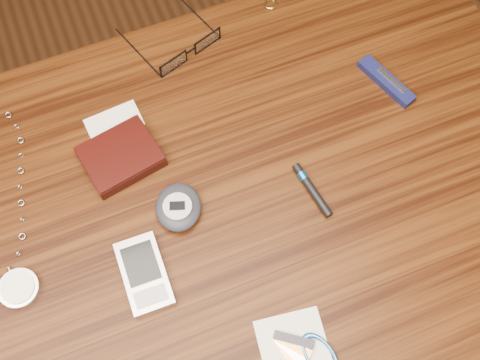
{
  "coord_description": "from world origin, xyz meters",
  "views": [
    {
      "loc": [
        -0.09,
        -0.27,
        1.5
      ],
      "look_at": [
        0.04,
        0.05,
        0.76
      ],
      "focal_mm": 45.0,
      "sensor_mm": 36.0,
      "label": 1
    }
  ],
  "objects": [
    {
      "name": "ground",
      "position": [
        0.0,
        0.0,
        0.0
      ],
      "size": [
        3.8,
        3.8,
        0.0
      ],
      "primitive_type": "plane",
      "color": "#472814",
      "rests_on": "ground"
    },
    {
      "name": "desk",
      "position": [
        0.0,
        0.0,
        0.65
      ],
      "size": [
        1.0,
        0.7,
        0.75
      ],
      "color": "#331908",
      "rests_on": "ground"
    },
    {
      "name": "wallet_and_card",
      "position": [
        -0.1,
        0.14,
        0.76
      ],
      "size": [
        0.11,
        0.14,
        0.02
      ],
      "color": "black",
      "rests_on": "desk"
    },
    {
      "name": "eyeglasses",
      "position": [
        0.04,
        0.28,
        0.76
      ],
      "size": [
        0.15,
        0.15,
        0.03
      ],
      "color": "black",
      "rests_on": "desk"
    },
    {
      "name": "gold_ring",
      "position": [
        0.2,
        0.32,
        0.75
      ],
      "size": [
        0.03,
        0.03,
        0.0
      ],
      "primitive_type": "torus",
      "rotation": [
        0.0,
        0.0,
        -0.17
      ],
      "color": "#DBC566",
      "rests_on": "desk"
    },
    {
      "name": "pocket_watch",
      "position": [
        -0.28,
        0.03,
        0.76
      ],
      "size": [
        0.11,
        0.39,
        0.02
      ],
      "color": "silver",
      "rests_on": "desk"
    },
    {
      "name": "pda_phone",
      "position": [
        -0.12,
        -0.03,
        0.76
      ],
      "size": [
        0.06,
        0.1,
        0.02
      ],
      "color": "#B4B5B9",
      "rests_on": "desk"
    },
    {
      "name": "pedometer",
      "position": [
        -0.05,
        0.04,
        0.76
      ],
      "size": [
        0.08,
        0.09,
        0.03
      ],
      "color": "#20212B",
      "rests_on": "desk"
    },
    {
      "name": "notepad_keys",
      "position": [
        0.03,
        -0.19,
        0.75
      ],
      "size": [
        0.1,
        0.1,
        0.01
      ],
      "color": "silver",
      "rests_on": "desk"
    },
    {
      "name": "pocket_knife",
      "position": [
        0.3,
        0.12,
        0.76
      ],
      "size": [
        0.05,
        0.1,
        0.01
      ],
      "color": "#0C103B",
      "rests_on": "desk"
    },
    {
      "name": "black_blue_pen",
      "position": [
        0.12,
        0.0,
        0.76
      ],
      "size": [
        0.02,
        0.09,
        0.01
      ],
      "color": "black",
      "rests_on": "desk"
    }
  ]
}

